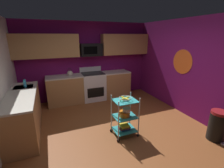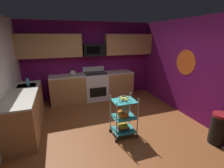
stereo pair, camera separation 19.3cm
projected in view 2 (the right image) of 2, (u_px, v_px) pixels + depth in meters
The scene contains 16 objects.
floor at pixel (113, 132), 3.73m from camera, with size 4.40×4.80×0.04m, color brown.
wall_back at pixel (90, 61), 5.54m from camera, with size 4.52×0.06×2.60m, color #6B1156.
wall_right at pixel (196, 70), 4.04m from camera, with size 0.06×4.80×2.60m, color #6B1156.
wall_flower_decal at pixel (185, 62), 4.30m from camera, with size 0.68×0.68×0.00m, color #E5591E.
counter_run at pixel (71, 94), 4.74m from camera, with size 3.60×2.61×0.92m.
oven_range at pixel (96, 86), 5.51m from camera, with size 0.76×0.65×1.10m.
upper_cabinets at pixel (90, 45), 5.20m from camera, with size 4.40×0.33×0.70m.
microwave at pixel (94, 50), 5.25m from camera, with size 0.70×0.39×0.40m.
rolling_cart at pixel (124, 117), 3.46m from camera, with size 0.55×0.42×0.91m.
fruit_bowl at pixel (124, 99), 3.34m from camera, with size 0.27×0.27×0.07m.
mixing_bowl_large at pixel (123, 114), 3.44m from camera, with size 0.25×0.25×0.11m.
mixing_bowl_small at pixel (125, 110), 3.40m from camera, with size 0.18×0.18×0.08m.
book_stack at pixel (123, 127), 3.54m from camera, with size 0.26×0.19×0.11m.
kettle at pixel (73, 73), 5.13m from camera, with size 0.21×0.18×0.26m.
dish_soap_bottle at pixel (28, 82), 4.01m from camera, with size 0.06×0.06×0.20m, color #2D8CBF.
trash_can at pixel (219, 129), 3.23m from camera, with size 0.34×0.42×0.66m.
Camera 2 is at (-1.09, -3.05, 2.15)m, focal length 25.43 mm.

